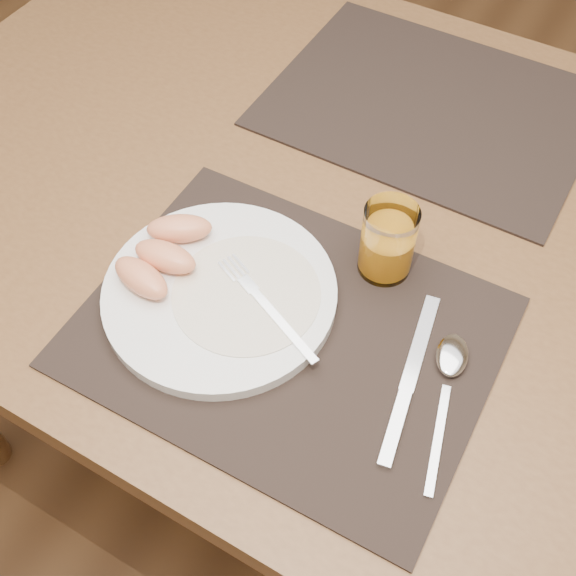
% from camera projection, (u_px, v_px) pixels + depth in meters
% --- Properties ---
extents(ground, '(5.00, 5.00, 0.00)m').
position_uv_depth(ground, '(338.00, 449.00, 1.53)').
color(ground, '#56371D').
rests_on(ground, ground).
extents(table, '(1.40, 0.90, 0.75)m').
position_uv_depth(table, '(366.00, 248.00, 0.99)').
color(table, brown).
rests_on(table, ground).
extents(placemat_near, '(0.46, 0.36, 0.00)m').
position_uv_depth(placemat_near, '(288.00, 332.00, 0.81)').
color(placemat_near, black).
rests_on(placemat_near, table).
extents(placemat_far, '(0.45, 0.35, 0.00)m').
position_uv_depth(placemat_far, '(431.00, 106.00, 1.04)').
color(placemat_far, black).
rests_on(placemat_far, table).
extents(plate, '(0.27, 0.27, 0.02)m').
position_uv_depth(plate, '(220.00, 293.00, 0.83)').
color(plate, white).
rests_on(plate, placemat_near).
extents(plate_dressing, '(0.17, 0.17, 0.00)m').
position_uv_depth(plate_dressing, '(246.00, 293.00, 0.82)').
color(plate_dressing, white).
rests_on(plate_dressing, plate).
extents(fork, '(0.17, 0.09, 0.00)m').
position_uv_depth(fork, '(260.00, 299.00, 0.81)').
color(fork, silver).
rests_on(fork, plate).
extents(knife, '(0.05, 0.22, 0.01)m').
position_uv_depth(knife, '(406.00, 391.00, 0.76)').
color(knife, silver).
rests_on(knife, placemat_near).
extents(spoon, '(0.07, 0.19, 0.01)m').
position_uv_depth(spoon, '(450.00, 367.00, 0.77)').
color(spoon, silver).
rests_on(spoon, placemat_near).
extents(juice_glass, '(0.06, 0.06, 0.10)m').
position_uv_depth(juice_glass, '(387.00, 243.00, 0.83)').
color(juice_glass, white).
rests_on(juice_glass, placemat_near).
extents(grapefruit_wedges, '(0.09, 0.14, 0.03)m').
position_uv_depth(grapefruit_wedges, '(162.00, 254.00, 0.83)').
color(grapefruit_wedges, '#E68C5D').
rests_on(grapefruit_wedges, plate).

